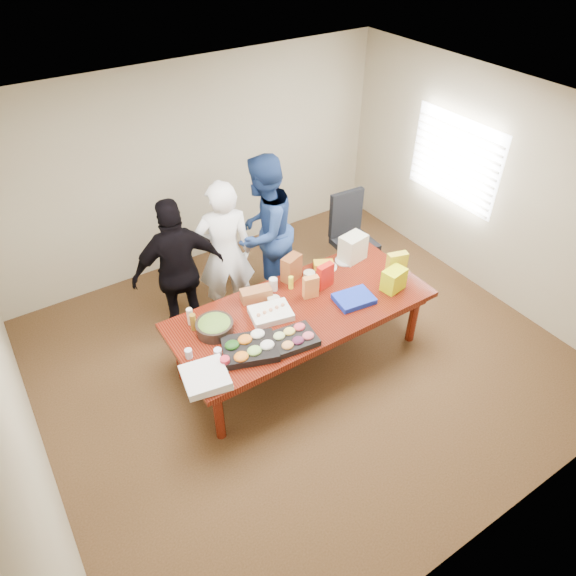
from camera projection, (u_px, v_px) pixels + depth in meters
floor at (301, 358)px, 5.96m from camera, size 5.50×5.00×0.02m
ceiling at (306, 127)px, 4.27m from camera, size 5.50×5.00×0.02m
wall_back at (195, 167)px, 6.75m from camera, size 5.50×0.04×2.70m
wall_front at (513, 444)px, 3.48m from camera, size 5.50×0.04×2.70m
wall_left at (4, 376)px, 3.95m from camera, size 0.04×5.00×2.70m
wall_right at (491, 189)px, 6.28m from camera, size 0.04×5.00×2.70m
window_panel at (454, 160)px, 6.57m from camera, size 0.03×1.40×1.10m
window_blinds at (452, 161)px, 6.55m from camera, size 0.04×1.36×1.00m
conference_table at (301, 333)px, 5.72m from camera, size 2.80×1.20×0.75m
office_chair at (355, 241)px, 6.81m from camera, size 0.61×0.61×1.14m
person_center at (225, 254)px, 5.97m from camera, size 0.78×0.63×1.84m
person_right at (264, 231)px, 6.27m from camera, size 1.17×1.09×1.92m
person_left at (179, 271)px, 5.75m from camera, size 1.09×0.58×1.78m
veggie_tray at (250, 349)px, 4.96m from camera, size 0.62×0.55×0.08m
fruit_tray at (294, 339)px, 5.07m from camera, size 0.47×0.39×0.07m
sheet_cake at (271, 313)px, 5.36m from camera, size 0.47×0.39×0.07m
salad_bowl at (215, 327)px, 5.16m from camera, size 0.39×0.39×0.12m
chip_bag_blue at (354, 299)px, 5.56m from camera, size 0.44×0.35×0.06m
chip_bag_red at (325, 276)px, 5.69m from camera, size 0.20×0.11×0.29m
chip_bag_yellow at (396, 266)px, 5.79m from camera, size 0.24×0.15×0.33m
chip_bag_orange at (311, 287)px, 5.55m from camera, size 0.18×0.11×0.26m
mayo_jar at (273, 284)px, 5.68m from camera, size 0.12×0.12×0.14m
mustard_bottle at (291, 283)px, 5.70m from camera, size 0.07×0.07×0.15m
dressing_bottle at (193, 322)px, 5.17m from camera, size 0.08×0.08×0.19m
ranch_bottle at (190, 316)px, 5.24m from camera, size 0.07×0.07×0.19m
banana_bunch at (324, 265)px, 6.02m from camera, size 0.26×0.23×0.08m
bread_loaf at (256, 294)px, 5.56m from camera, size 0.36×0.22×0.13m
kraft_bag at (291, 268)px, 5.79m from camera, size 0.26×0.20×0.30m
red_cup at (225, 363)px, 4.79m from camera, size 0.11×0.11×0.12m
clear_cup_a at (218, 354)px, 4.89m from camera, size 0.09×0.09×0.11m
clear_cup_b at (189, 354)px, 4.90m from camera, size 0.07×0.07×0.10m
pizza_box_lower at (207, 379)px, 4.69m from camera, size 0.47×0.47×0.05m
pizza_box_upper at (205, 376)px, 4.65m from camera, size 0.46×0.46×0.05m
plate_a at (326, 267)px, 6.05m from camera, size 0.27×0.27×0.01m
plate_b at (345, 261)px, 6.14m from camera, size 0.24×0.24×0.01m
dip_bowl_a at (309, 274)px, 5.90m from camera, size 0.13×0.13×0.05m
dip_bowl_b at (274, 300)px, 5.54m from camera, size 0.16×0.16×0.05m
grocery_bag_white at (353, 248)px, 6.08m from camera, size 0.33×0.26×0.32m
grocery_bag_yellow at (394, 280)px, 5.66m from camera, size 0.28×0.22×0.25m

